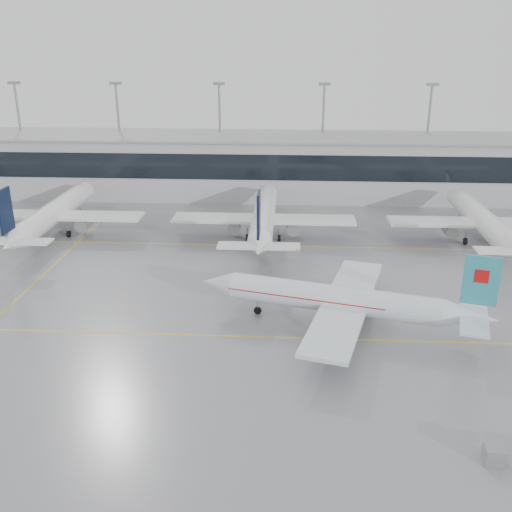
{
  "coord_description": "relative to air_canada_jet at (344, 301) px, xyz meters",
  "views": [
    {
      "loc": [
        3.91,
        -55.44,
        30.39
      ],
      "look_at": [
        0.0,
        12.0,
        5.0
      ],
      "focal_mm": 40.0,
      "sensor_mm": 36.0,
      "label": 1
    }
  ],
  "objects": [
    {
      "name": "ground",
      "position": [
        -10.46,
        -3.03,
        -3.2
      ],
      "size": [
        320.0,
        320.0,
        0.0
      ],
      "primitive_type": "plane",
      "color": "gray",
      "rests_on": "ground"
    },
    {
      "name": "taxi_line_main",
      "position": [
        -10.46,
        -3.03,
        -3.19
      ],
      "size": [
        120.0,
        0.25,
        0.01
      ],
      "primitive_type": "cube",
      "color": "gold",
      "rests_on": "ground"
    },
    {
      "name": "taxi_line_north",
      "position": [
        -10.46,
        26.97,
        -3.19
      ],
      "size": [
        120.0,
        0.25,
        0.01
      ],
      "primitive_type": "cube",
      "color": "gold",
      "rests_on": "ground"
    },
    {
      "name": "taxi_line_cross",
      "position": [
        -40.46,
        11.97,
        -3.19
      ],
      "size": [
        0.25,
        60.0,
        0.01
      ],
      "primitive_type": "cube",
      "color": "gold",
      "rests_on": "ground"
    },
    {
      "name": "terminal",
      "position": [
        -10.46,
        58.97,
        2.8
      ],
      "size": [
        180.0,
        15.0,
        12.0
      ],
      "primitive_type": "cube",
      "color": "#AAAAAE",
      "rests_on": "ground"
    },
    {
      "name": "terminal_glass",
      "position": [
        -10.46,
        51.42,
        4.3
      ],
      "size": [
        180.0,
        0.2,
        5.0
      ],
      "primitive_type": "cube",
      "color": "black",
      "rests_on": "ground"
    },
    {
      "name": "terminal_roof",
      "position": [
        -10.46,
        58.97,
        9.0
      ],
      "size": [
        182.0,
        16.0,
        0.4
      ],
      "primitive_type": "cube",
      "color": "gray",
      "rests_on": "ground"
    },
    {
      "name": "light_masts",
      "position": [
        -10.46,
        64.97,
        10.15
      ],
      "size": [
        156.4,
        1.0,
        22.6
      ],
      "color": "gray",
      "rests_on": "ground"
    },
    {
      "name": "air_canada_jet",
      "position": [
        0.0,
        0.0,
        0.0
      ],
      "size": [
        33.12,
        26.26,
        10.22
      ],
      "rotation": [
        0.0,
        0.0,
        2.88
      ],
      "color": "silver",
      "rests_on": "ground"
    },
    {
      "name": "parked_jet_b",
      "position": [
        -45.46,
        30.66,
        0.51
      ],
      "size": [
        29.64,
        36.96,
        11.72
      ],
      "rotation": [
        0.0,
        0.0,
        1.57
      ],
      "color": "white",
      "rests_on": "ground"
    },
    {
      "name": "parked_jet_c",
      "position": [
        -10.46,
        30.66,
        0.51
      ],
      "size": [
        29.64,
        36.96,
        11.72
      ],
      "rotation": [
        0.0,
        0.0,
        1.57
      ],
      "color": "white",
      "rests_on": "ground"
    },
    {
      "name": "parked_jet_d",
      "position": [
        24.54,
        30.66,
        0.51
      ],
      "size": [
        29.64,
        36.96,
        11.72
      ],
      "rotation": [
        0.0,
        0.0,
        1.57
      ],
      "color": "white",
      "rests_on": "ground"
    },
    {
      "name": "gse_unit",
      "position": [
        9.63,
        -21.99,
        -2.46
      ],
      "size": [
        1.57,
        1.47,
        1.48
      ],
      "primitive_type": "cube",
      "rotation": [
        0.0,
        0.0,
        -0.07
      ],
      "color": "gray",
      "rests_on": "ground"
    }
  ]
}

